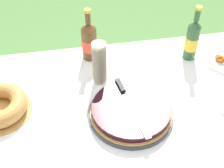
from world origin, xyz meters
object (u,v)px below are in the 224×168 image
Objects in this scene: cup_stack at (99,63)px; snack_plate_left at (224,62)px; serving_knife at (129,101)px; cider_bottle_green at (192,40)px; cider_bottle_amber at (89,41)px; berry_tart at (131,111)px.

snack_plate_left is (0.69, 0.02, -0.11)m from cup_stack.
serving_knife is 0.64m from snack_plate_left.
cider_bottle_green is 0.22m from snack_plate_left.
cider_bottle_amber is (-0.55, 0.10, -0.01)m from cider_bottle_green.
snack_plate_left is (0.59, 0.25, -0.05)m from serving_knife.
cider_bottle_amber is (-0.13, 0.43, 0.05)m from serving_knife.
berry_tart is 0.56m from cider_bottle_green.
berry_tart is at bearing 0.00° from serving_knife.
cup_stack is at bearing -165.04° from serving_knife.
cup_stack is (-0.11, 0.25, 0.09)m from berry_tart.
berry_tart and snack_plate_left have the same top height.
serving_knife is 0.45m from cider_bottle_amber.
berry_tart is 1.63× the size of cup_stack.
snack_plate_left is at bearing -26.73° from cider_bottle_green.
cider_bottle_green is (0.41, 0.36, 0.09)m from berry_tart.
cider_bottle_green is at bearing 153.27° from snack_plate_left.
cider_bottle_amber reaches higher than cup_stack.
berry_tart is 0.05m from serving_knife.
serving_knife is (-0.00, 0.03, 0.04)m from berry_tart.
cider_bottle_green reaches higher than snack_plate_left.
cider_bottle_amber is at bearing 106.17° from berry_tart.
serving_knife is at bearing 99.73° from berry_tart.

